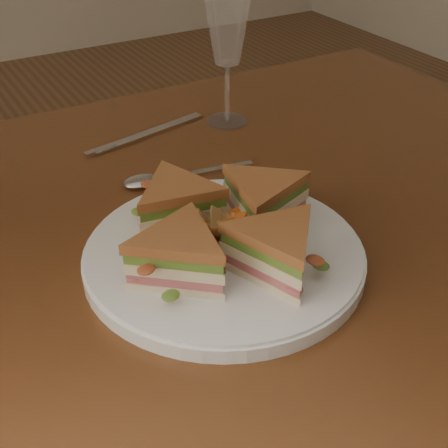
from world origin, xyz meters
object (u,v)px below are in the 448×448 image
at_px(plate, 224,256).
at_px(spoon, 158,179).
at_px(sandwich_wedges, 224,228).
at_px(knife, 142,136).
at_px(wine_glass, 227,33).
at_px(table, 198,276).

relative_size(plate, spoon, 1.67).
relative_size(plate, sandwich_wedges, 1.11).
xyz_separation_m(plate, knife, (0.05, 0.34, -0.01)).
bearing_deg(knife, sandwich_wedges, -111.12).
bearing_deg(knife, spoon, -117.99).
bearing_deg(wine_glass, table, -128.45).
bearing_deg(plate, wine_glass, 59.07).
bearing_deg(sandwich_wedges, plate, 0.00).
height_order(plate, sandwich_wedges, sandwich_wedges).
height_order(spoon, knife, spoon).
relative_size(table, knife, 5.64).
bearing_deg(wine_glass, sandwich_wedges, -120.93).
bearing_deg(sandwich_wedges, wine_glass, 59.07).
bearing_deg(table, sandwich_wedges, -101.26).
bearing_deg(wine_glass, plate, -120.93).
distance_m(sandwich_wedges, spoon, 0.20).
distance_m(plate, sandwich_wedges, 0.04).
distance_m(spoon, wine_glass, 0.26).
bearing_deg(knife, table, -109.94).
height_order(sandwich_wedges, wine_glass, wine_glass).
relative_size(plate, knife, 1.44).
height_order(table, plate, plate).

